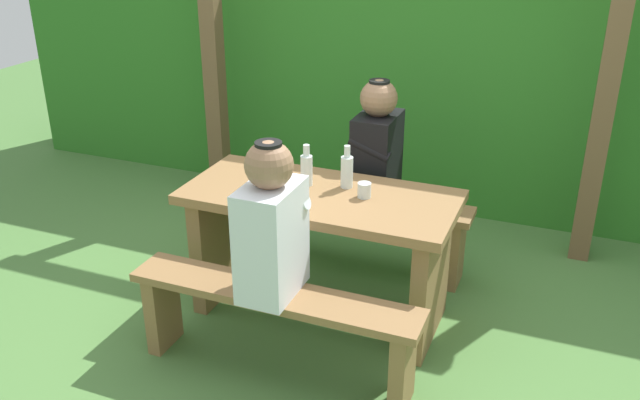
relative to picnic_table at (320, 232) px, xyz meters
name	(u,v)px	position (x,y,z in m)	size (l,w,h in m)	color
ground_plane	(320,311)	(0.00, 0.00, -0.49)	(12.00, 12.00, 0.00)	#4D7B3C
hedge_backdrop	(416,71)	(0.00, 1.88, 0.44)	(6.40, 0.71, 1.85)	#2F7524
pergola_post_left	(214,72)	(-1.29, 1.20, 0.47)	(0.12, 0.12, 1.91)	brown
pergola_post_right	(603,111)	(1.29, 1.20, 0.47)	(0.12, 0.12, 1.91)	brown
picnic_table	(320,232)	(0.00, 0.00, 0.00)	(1.40, 0.64, 0.72)	olive
bench_near	(274,315)	(0.00, -0.57, -0.16)	(1.40, 0.24, 0.46)	olive
bench_far	(355,216)	(0.00, 0.57, -0.16)	(1.40, 0.24, 0.46)	olive
person_white_shirt	(272,226)	(0.00, -0.57, 0.30)	(0.25, 0.35, 0.72)	silver
person_black_coat	(377,147)	(0.12, 0.57, 0.30)	(0.25, 0.35, 0.72)	black
drinking_glass	(364,190)	(0.23, 0.03, 0.27)	(0.07, 0.07, 0.08)	silver
bottle_left	(307,169)	(-0.10, 0.07, 0.32)	(0.06, 0.06, 0.22)	silver
bottle_right	(347,170)	(0.10, 0.12, 0.32)	(0.06, 0.06, 0.23)	silver
cell_phone	(260,190)	(-0.29, -0.10, 0.23)	(0.07, 0.14, 0.01)	silver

